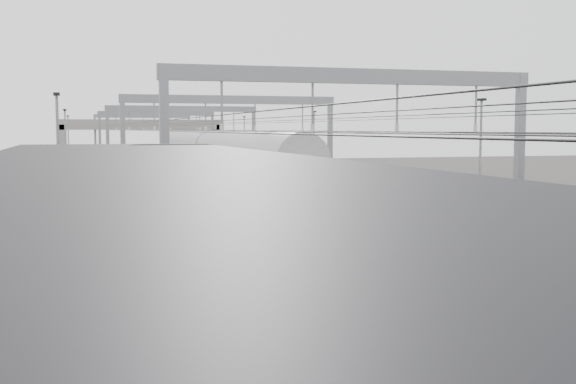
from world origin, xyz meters
TOP-DOWN VIEW (x-y plane):
  - platform_left at (-8.00, 45.00)m, footprint 4.00×120.00m
  - platform_right at (8.00, 45.00)m, footprint 4.00×120.00m
  - tracks at (0.00, 45.00)m, footprint 11.40×140.00m
  - overhead_line at (0.00, 51.62)m, footprint 13.00×140.00m
  - canopy_left at (-8.02, 2.99)m, footprint 4.40×30.00m
  - overbridge at (0.00, 100.00)m, footprint 22.00×2.20m
  - wall_left at (-11.20, 45.00)m, footprint 0.30×120.00m
  - wall_right at (11.20, 45.00)m, footprint 0.30×120.00m
  - train at (1.50, 53.37)m, footprint 2.77×50.47m
  - signal_green at (-5.20, 70.54)m, footprint 0.32×0.32m
  - signal_red_near at (3.20, 66.87)m, footprint 0.32×0.32m
  - signal_red_far at (5.40, 73.39)m, footprint 0.32×0.32m

SIDE VIEW (x-z plane):
  - tracks at x=0.00m, z-range -0.05..0.15m
  - platform_left at x=-8.00m, z-range 0.00..1.00m
  - platform_right at x=8.00m, z-range 0.00..1.00m
  - wall_left at x=-11.20m, z-range 0.00..3.20m
  - wall_right at x=11.20m, z-range 0.00..3.20m
  - train at x=1.50m, z-range -0.05..4.33m
  - signal_green at x=-5.20m, z-range 0.68..4.15m
  - signal_red_near at x=3.20m, z-range 0.68..4.15m
  - signal_red_far at x=5.40m, z-range 0.68..4.15m
  - canopy_left at x=-8.02m, z-range 2.97..7.21m
  - overbridge at x=0.00m, z-range 1.86..8.76m
  - overhead_line at x=0.00m, z-range 2.84..9.44m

